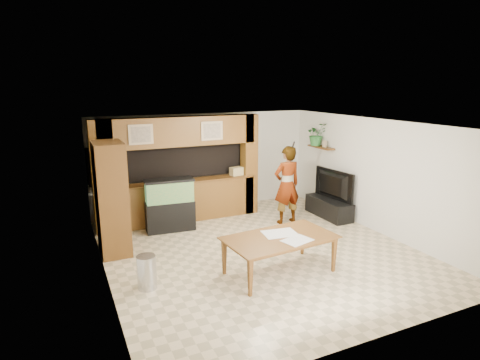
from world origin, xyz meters
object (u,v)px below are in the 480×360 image
television (330,185)px  person (287,185)px  aquarium (170,206)px  dining_table (281,256)px  pantry_cabinet (111,198)px

television → person: size_ratio=0.68×
aquarium → dining_table: bearing=-63.0°
dining_table → person: bearing=51.9°
pantry_cabinet → aquarium: size_ratio=1.83×
pantry_cabinet → dining_table: (2.58, -2.27, -0.78)m
person → dining_table: bearing=56.3°
aquarium → person: size_ratio=0.64×
pantry_cabinet → person: 4.10m
aquarium → dining_table: 3.24m
television → dining_table: size_ratio=0.66×
person → dining_table: person is taller
person → dining_table: (-1.52, -2.32, -0.61)m
pantry_cabinet → dining_table: size_ratio=1.15×
aquarium → dining_table: aquarium is taller
person → dining_table: 2.84m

